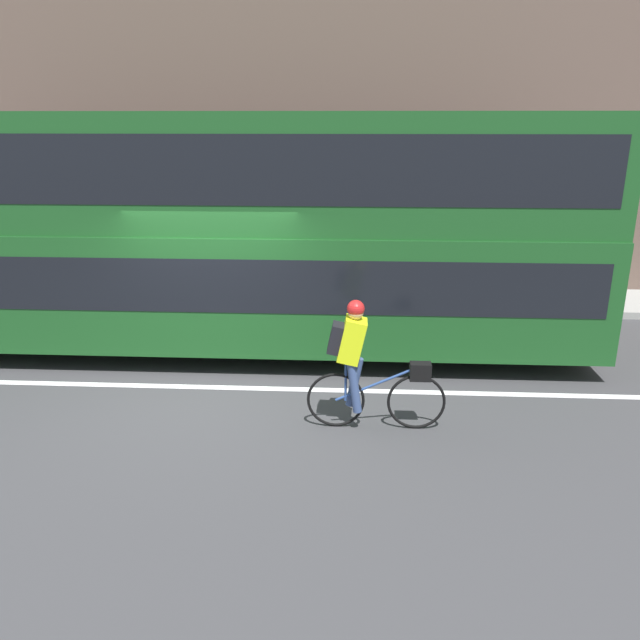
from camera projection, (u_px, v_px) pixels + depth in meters
name	position (u px, v px, depth m)	size (l,w,h in m)	color
ground_plane	(208.00, 394.00, 8.89)	(80.00, 80.00, 0.00)	#38383A
road_center_line	(211.00, 387.00, 9.09)	(50.00, 0.14, 0.01)	silver
sidewalk_curb	(258.00, 298.00, 13.39)	(60.00, 1.77, 0.14)	gray
building_facade	(260.00, 114.00, 13.22)	(60.00, 0.30, 7.65)	brown
bus	(236.00, 224.00, 10.01)	(11.43, 2.60, 3.84)	black
cyclist_on_bike	(363.00, 361.00, 7.66)	(1.74, 0.32, 1.68)	black
trash_bin	(485.00, 279.00, 12.90)	(0.48, 0.48, 0.86)	#515156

